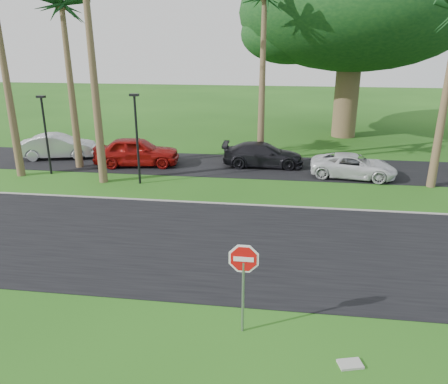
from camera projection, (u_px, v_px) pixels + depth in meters
name	position (u px, v px, depth m)	size (l,w,h in m)	color
ground	(236.00, 272.00, 14.25)	(120.00, 120.00, 0.00)	#1D4B12
road	(242.00, 244.00, 16.11)	(120.00, 8.00, 0.02)	black
parking_strip	(259.00, 167.00, 25.93)	(120.00, 5.00, 0.02)	black
curb	(250.00, 205.00, 19.89)	(120.00, 0.12, 0.06)	gray
stop_sign_near	(243.00, 270.00, 10.79)	(1.05, 0.07, 2.62)	gray
palm_left_mid	(62.00, 9.00, 22.97)	(5.00, 5.00, 10.00)	brown
palm_center	(265.00, 1.00, 24.29)	(5.00, 5.00, 10.50)	brown
canopy_tree	(354.00, 12.00, 31.08)	(16.50, 16.50, 13.12)	brown
streetlight_left	(45.00, 130.00, 23.75)	(0.45, 0.25, 4.34)	black
streetlight_right	(137.00, 134.00, 22.07)	(0.45, 0.25, 4.64)	black
car_silver	(58.00, 147.00, 27.53)	(1.61, 4.61, 1.52)	#B0B3B8
car_red	(137.00, 152.00, 25.92)	(2.00, 4.97, 1.69)	maroon
car_dark	(263.00, 155.00, 25.81)	(1.94, 4.78, 1.39)	black
car_minivan	(353.00, 166.00, 23.74)	(2.10, 4.56, 1.27)	silver
utility_slab	(350.00, 364.00, 10.16)	(0.55, 0.35, 0.06)	#9A9A93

